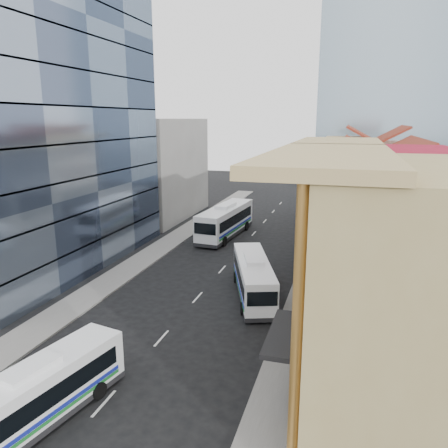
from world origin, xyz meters
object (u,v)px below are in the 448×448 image
(shophouse_tan, at_px, (404,293))
(bus_right, at_px, (253,277))
(bus_left_near, at_px, (33,396))
(office_tower, at_px, (35,107))
(bus_left_far, at_px, (226,220))

(shophouse_tan, height_order, bus_right, shophouse_tan)
(shophouse_tan, height_order, bus_left_near, shophouse_tan)
(office_tower, distance_m, bus_left_far, 24.11)
(shophouse_tan, distance_m, bus_left_near, 17.89)
(shophouse_tan, height_order, bus_left_far, shophouse_tan)
(bus_left_near, bearing_deg, bus_right, 82.04)
(shophouse_tan, xyz_separation_m, bus_left_far, (-17.06, 28.78, -3.99))
(office_tower, xyz_separation_m, bus_left_far, (13.94, 14.78, -12.99))
(bus_left_far, bearing_deg, bus_right, -62.07)
(shophouse_tan, bearing_deg, bus_right, 130.26)
(bus_left_near, relative_size, bus_right, 0.95)
(bus_left_far, distance_m, bus_right, 18.73)
(office_tower, height_order, bus_left_near, office_tower)
(shophouse_tan, height_order, office_tower, office_tower)
(shophouse_tan, bearing_deg, office_tower, 155.70)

